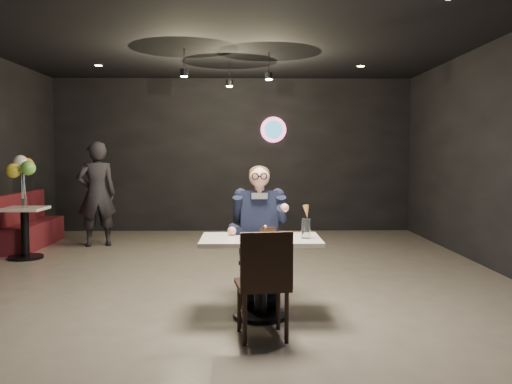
{
  "coord_description": "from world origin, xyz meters",
  "views": [
    {
      "loc": [
        0.28,
        -6.2,
        1.52
      ],
      "look_at": [
        0.37,
        -0.64,
        1.13
      ],
      "focal_mm": 38.0,
      "sensor_mm": 36.0,
      "label": 1
    }
  ],
  "objects_px": {
    "sundae_glass": "(306,228)",
    "booth_bench": "(32,220)",
    "chair_near": "(262,283)",
    "balloon_vase": "(24,203)",
    "passerby": "(97,194)",
    "seated_man": "(259,232)",
    "side_table": "(25,234)",
    "chair_far": "(259,257)",
    "main_table": "(261,277)"
  },
  "relations": [
    {
      "from": "sundae_glass",
      "to": "booth_bench",
      "type": "height_order",
      "value": "sundae_glass"
    },
    {
      "from": "chair_near",
      "to": "balloon_vase",
      "type": "xyz_separation_m",
      "value": [
        -3.35,
        3.46,
        0.36
      ]
    },
    {
      "from": "balloon_vase",
      "to": "passerby",
      "type": "bearing_deg",
      "value": 55.44
    },
    {
      "from": "seated_man",
      "to": "side_table",
      "type": "height_order",
      "value": "seated_man"
    },
    {
      "from": "seated_man",
      "to": "passerby",
      "type": "distance_m",
      "value": 4.31
    },
    {
      "from": "sundae_glass",
      "to": "booth_bench",
      "type": "bearing_deg",
      "value": 135.9
    },
    {
      "from": "booth_bench",
      "to": "side_table",
      "type": "xyz_separation_m",
      "value": [
        0.3,
        -1.0,
        -0.09
      ]
    },
    {
      "from": "passerby",
      "to": "balloon_vase",
      "type": "bearing_deg",
      "value": 33.42
    },
    {
      "from": "balloon_vase",
      "to": "chair_far",
      "type": "bearing_deg",
      "value": -35.0
    },
    {
      "from": "seated_man",
      "to": "booth_bench",
      "type": "xyz_separation_m",
      "value": [
        -3.65,
        3.35,
        -0.27
      ]
    },
    {
      "from": "seated_man",
      "to": "sundae_glass",
      "type": "distance_m",
      "value": 0.74
    },
    {
      "from": "chair_near",
      "to": "seated_man",
      "type": "xyz_separation_m",
      "value": [
        0.0,
        1.11,
        0.26
      ]
    },
    {
      "from": "booth_bench",
      "to": "sundae_glass",
      "type": "bearing_deg",
      "value": -44.1
    },
    {
      "from": "main_table",
      "to": "chair_far",
      "type": "xyz_separation_m",
      "value": [
        0.0,
        0.55,
        0.09
      ]
    },
    {
      "from": "chair_near",
      "to": "side_table",
      "type": "xyz_separation_m",
      "value": [
        -3.35,
        3.46,
        -0.11
      ]
    },
    {
      "from": "seated_man",
      "to": "sundae_glass",
      "type": "bearing_deg",
      "value": -55.14
    },
    {
      "from": "chair_far",
      "to": "passerby",
      "type": "height_order",
      "value": "passerby"
    },
    {
      "from": "side_table",
      "to": "sundae_glass",
      "type": "bearing_deg",
      "value": -37.99
    },
    {
      "from": "sundae_glass",
      "to": "balloon_vase",
      "type": "height_order",
      "value": "sundae_glass"
    },
    {
      "from": "chair_near",
      "to": "sundae_glass",
      "type": "relative_size",
      "value": 5.07
    },
    {
      "from": "chair_far",
      "to": "seated_man",
      "type": "xyz_separation_m",
      "value": [
        0.0,
        0.0,
        0.26
      ]
    },
    {
      "from": "chair_far",
      "to": "passerby",
      "type": "xyz_separation_m",
      "value": [
        -2.61,
        3.43,
        0.4
      ]
    },
    {
      "from": "sundae_glass",
      "to": "side_table",
      "type": "relative_size",
      "value": 0.26
    },
    {
      "from": "main_table",
      "to": "seated_man",
      "type": "distance_m",
      "value": 0.65
    },
    {
      "from": "chair_far",
      "to": "sundae_glass",
      "type": "relative_size",
      "value": 5.07
    },
    {
      "from": "balloon_vase",
      "to": "passerby",
      "type": "distance_m",
      "value": 1.32
    },
    {
      "from": "main_table",
      "to": "side_table",
      "type": "relative_size",
      "value": 1.55
    },
    {
      "from": "main_table",
      "to": "chair_near",
      "type": "bearing_deg",
      "value": -90.0
    },
    {
      "from": "passerby",
      "to": "sundae_glass",
      "type": "bearing_deg",
      "value": 104.85
    },
    {
      "from": "chair_near",
      "to": "seated_man",
      "type": "bearing_deg",
      "value": 81.84
    },
    {
      "from": "seated_man",
      "to": "balloon_vase",
      "type": "bearing_deg",
      "value": 145.0
    },
    {
      "from": "seated_man",
      "to": "chair_near",
      "type": "bearing_deg",
      "value": -90.0
    },
    {
      "from": "chair_near",
      "to": "sundae_glass",
      "type": "bearing_deg",
      "value": 42.87
    },
    {
      "from": "chair_far",
      "to": "main_table",
      "type": "bearing_deg",
      "value": -90.0
    },
    {
      "from": "balloon_vase",
      "to": "seated_man",
      "type": "bearing_deg",
      "value": -35.0
    },
    {
      "from": "main_table",
      "to": "sundae_glass",
      "type": "height_order",
      "value": "sundae_glass"
    },
    {
      "from": "sundae_glass",
      "to": "side_table",
      "type": "height_order",
      "value": "sundae_glass"
    },
    {
      "from": "side_table",
      "to": "passerby",
      "type": "height_order",
      "value": "passerby"
    },
    {
      "from": "passerby",
      "to": "chair_far",
      "type": "bearing_deg",
      "value": 105.19
    },
    {
      "from": "main_table",
      "to": "chair_near",
      "type": "height_order",
      "value": "chair_near"
    },
    {
      "from": "sundae_glass",
      "to": "passerby",
      "type": "relative_size",
      "value": 0.11
    },
    {
      "from": "balloon_vase",
      "to": "main_table",
      "type": "bearing_deg",
      "value": -40.83
    },
    {
      "from": "main_table",
      "to": "chair_far",
      "type": "distance_m",
      "value": 0.56
    },
    {
      "from": "seated_man",
      "to": "chair_far",
      "type": "bearing_deg",
      "value": 0.0
    },
    {
      "from": "sundae_glass",
      "to": "balloon_vase",
      "type": "relative_size",
      "value": 1.34
    },
    {
      "from": "chair_far",
      "to": "sundae_glass",
      "type": "xyz_separation_m",
      "value": [
        0.41,
        -0.59,
        0.38
      ]
    },
    {
      "from": "booth_bench",
      "to": "balloon_vase",
      "type": "height_order",
      "value": "booth_bench"
    },
    {
      "from": "chair_far",
      "to": "sundae_glass",
      "type": "distance_m",
      "value": 0.82
    },
    {
      "from": "chair_far",
      "to": "sundae_glass",
      "type": "height_order",
      "value": "sundae_glass"
    },
    {
      "from": "chair_far",
      "to": "chair_near",
      "type": "distance_m",
      "value": 1.11
    }
  ]
}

